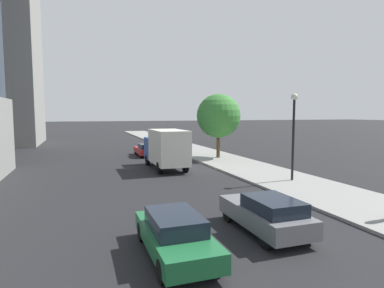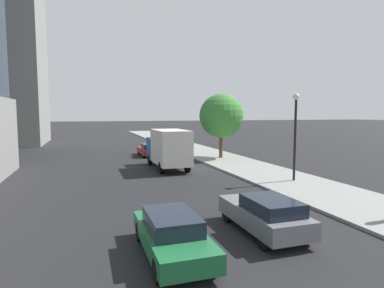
{
  "view_description": "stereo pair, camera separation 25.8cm",
  "coord_description": "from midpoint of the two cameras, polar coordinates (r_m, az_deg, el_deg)",
  "views": [
    {
      "loc": [
        -4.7,
        -2.39,
        4.55
      ],
      "look_at": [
        0.53,
        12.7,
        3.04
      ],
      "focal_mm": 30.14,
      "sensor_mm": 36.0,
      "label": 1
    },
    {
      "loc": [
        -4.46,
        -2.47,
        4.55
      ],
      "look_at": [
        0.53,
        12.7,
        3.04
      ],
      "focal_mm": 30.14,
      "sensor_mm": 36.0,
      "label": 2
    }
  ],
  "objects": [
    {
      "name": "car_gray",
      "position": [
        12.87,
        13.3,
        -11.93
      ],
      "size": [
        1.84,
        4.35,
        1.46
      ],
      "color": "slate",
      "rests_on": "ground"
    },
    {
      "name": "car_red",
      "position": [
        35.06,
        -7.44,
        -0.97
      ],
      "size": [
        1.86,
        4.63,
        1.37
      ],
      "color": "red",
      "rests_on": "ground"
    },
    {
      "name": "street_lamp",
      "position": [
        22.14,
        18.15,
        3.44
      ],
      "size": [
        0.44,
        0.44,
        5.72
      ],
      "color": "black",
      "rests_on": "sidewalk"
    },
    {
      "name": "sidewalk",
      "position": [
        26.25,
        11.51,
        -4.54
      ],
      "size": [
        5.24,
        120.0,
        0.15
      ],
      "primitive_type": "cube",
      "color": "gray",
      "rests_on": "ground"
    },
    {
      "name": "box_truck",
      "position": [
        26.47,
        -3.93,
        -0.62
      ],
      "size": [
        2.37,
        6.62,
        3.26
      ],
      "color": "#1E4799",
      "rests_on": "ground"
    },
    {
      "name": "street_tree",
      "position": [
        32.37,
        5.41,
        4.95
      ],
      "size": [
        4.38,
        4.38,
        6.37
      ],
      "color": "brown",
      "rests_on": "sidewalk"
    },
    {
      "name": "car_green",
      "position": [
        10.73,
        -2.87,
        -15.6
      ],
      "size": [
        1.79,
        4.54,
        1.39
      ],
      "color": "#1E6638",
      "rests_on": "ground"
    }
  ]
}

